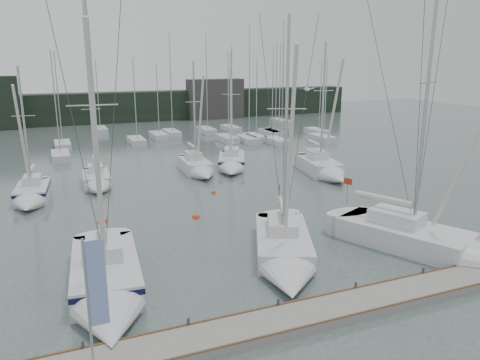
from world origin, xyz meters
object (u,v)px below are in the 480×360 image
Objects in this scene: sailboat_mid_d at (232,164)px; sailboat_mid_b at (97,183)px; sailboat_mid_a at (31,196)px; buoy_b at (214,193)px; buoy_c at (102,222)px; buoy_a at (196,218)px; dock_banner at (94,291)px; sailboat_mid_e at (325,170)px; sailboat_near_right at (443,246)px; sailboat_near_center at (286,258)px; sailboat_mid_c at (198,169)px; sailboat_near_left at (107,288)px.

sailboat_mid_b is at bearing -149.55° from sailboat_mid_d.
sailboat_mid_b is at bearing 30.88° from sailboat_mid_a.
buoy_c is (-9.25, -3.74, 0.00)m from buoy_b.
dock_banner reaches higher than buoy_a.
sailboat_mid_e is (7.05, -5.76, 0.04)m from sailboat_mid_d.
sailboat_mid_b is at bearing 101.90° from sailboat_near_right.
sailboat_near_center is 0.87× the size of sailboat_near_right.
sailboat_mid_c is 24.42× the size of buoy_b.
sailboat_mid_e is (19.96, -3.85, 0.11)m from sailboat_mid_b.
sailboat_mid_c is 20.51× the size of buoy_a.
sailboat_mid_e is at bearing -23.58° from sailboat_mid_c.
sailboat_near_left is 22.17× the size of buoy_c.
sailboat_near_center reaches higher than buoy_c.
sailboat_mid_c is at bearing 11.06° from sailboat_mid_b.
sailboat_near_left is at bearing -92.18° from sailboat_mid_b.
sailboat_mid_e is 11.45m from buoy_b.
sailboat_mid_e is at bearing 75.15° from sailboat_near_center.
sailboat_mid_e is at bearing 2.27° from sailboat_mid_a.
sailboat_near_right is 1.47× the size of sailboat_mid_a.
sailboat_near_right is 27.09m from sailboat_mid_b.
sailboat_near_center is 21.07m from sailboat_mid_c.
sailboat_near_center reaches higher than sailboat_mid_e.
buoy_c is at bearing -91.57° from sailboat_mid_b.
sailboat_near_left reaches higher than buoy_c.
sailboat_mid_a reaches higher than buoy_c.
sailboat_near_center is 9.51m from buoy_a.
sailboat_mid_c is (9.36, 1.39, 0.04)m from sailboat_mid_b.
sailboat_mid_c is 6.54m from buoy_b.
sailboat_mid_b is 20.33m from sailboat_mid_e.
dock_banner is (-0.87, -4.99, 2.51)m from sailboat_near_left.
sailboat_near_center is 1.14× the size of sailboat_mid_d.
sailboat_near_right is 23.92m from sailboat_mid_d.
buoy_b is at bearing -5.51° from sailboat_mid_a.
sailboat_near_right is at bearing -71.12° from sailboat_mid_c.
sailboat_near_left reaches higher than dock_banner.
sailboat_mid_d is at bearing 10.97° from sailboat_mid_c.
buoy_b is (-0.76, -6.47, -0.55)m from sailboat_mid_c.
sailboat_near_right reaches higher than sailboat_mid_e.
dock_banner is at bearing -96.76° from buoy_c.
sailboat_near_right is at bearing -36.93° from sailboat_mid_a.
sailboat_near_right is at bearing -50.96° from sailboat_mid_b.
sailboat_near_center is (9.14, 0.12, -0.13)m from sailboat_near_left.
sailboat_mid_b is at bearing 90.29° from sailboat_near_left.
sailboat_mid_b is 10.00m from buoy_b.
sailboat_mid_a is 22.60m from dock_banner.
sailboat_mid_d is (5.44, 21.50, 0.07)m from sailboat_near_center.
sailboat_mid_a is 16.40× the size of buoy_c.
sailboat_near_center is 20.98m from sailboat_mid_b.
dock_banner is at bearing -93.23° from sailboat_mid_b.
sailboat_mid_e is 19.53× the size of buoy_c.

